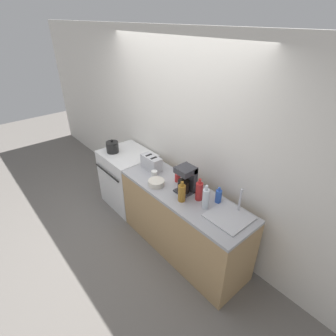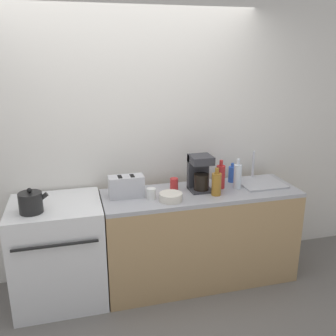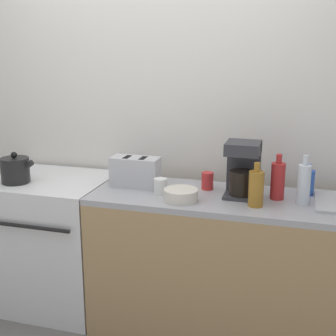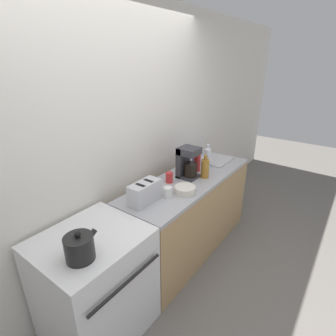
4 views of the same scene
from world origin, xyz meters
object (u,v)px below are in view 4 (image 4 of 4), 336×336
(kettle, at_px, (80,248))
(cup_white, at_px, (168,192))
(bottle_red, at_px, (197,161))
(stove, at_px, (96,284))
(bottle_amber, at_px, (205,168))
(toaster, at_px, (145,192))
(cup_red, at_px, (169,177))
(bottle_clear, at_px, (207,158))
(bowl, at_px, (185,190))
(coffee_maker, at_px, (187,162))
(bottle_blue, at_px, (195,157))

(kettle, relative_size, cup_white, 2.42)
(kettle, height_order, bottle_red, bottle_red)
(stove, xyz_separation_m, bottle_amber, (1.38, -0.16, 0.54))
(toaster, height_order, cup_red, toaster)
(bottle_clear, xyz_separation_m, bottle_red, (-0.14, 0.05, -0.01))
(bottle_amber, bearing_deg, cup_red, 144.21)
(bowl, bearing_deg, cup_red, 68.36)
(bottle_red, height_order, cup_white, bottle_red)
(toaster, bearing_deg, stove, -179.17)
(stove, xyz_separation_m, kettle, (-0.17, -0.13, 0.52))
(toaster, relative_size, bottle_red, 1.14)
(cup_white, bearing_deg, bottle_amber, -6.09)
(coffee_maker, relative_size, cup_white, 3.47)
(coffee_maker, distance_m, bottle_clear, 0.36)
(toaster, distance_m, bowl, 0.40)
(coffee_maker, relative_size, bottle_clear, 1.16)
(bottle_amber, bearing_deg, stove, 173.54)
(coffee_maker, height_order, cup_red, coffee_maker)
(toaster, bearing_deg, coffee_maker, -0.17)
(kettle, bearing_deg, cup_red, 9.63)
(toaster, height_order, coffee_maker, coffee_maker)
(kettle, bearing_deg, bottle_blue, 8.31)
(bottle_amber, bearing_deg, toaster, 167.91)
(coffee_maker, relative_size, bowl, 1.66)
(kettle, xyz_separation_m, bottle_amber, (1.54, -0.02, 0.02))
(stove, distance_m, toaster, 0.81)
(stove, bearing_deg, cup_white, -6.72)
(bottle_blue, bearing_deg, bottle_red, -143.51)
(kettle, distance_m, coffee_maker, 1.45)
(coffee_maker, relative_size, bottle_amber, 1.32)
(bottle_red, xyz_separation_m, bowl, (-0.53, -0.19, -0.08))
(bottle_red, distance_m, cup_white, 0.69)
(cup_white, bearing_deg, bottle_clear, 3.32)
(bottle_amber, distance_m, bottle_blue, 0.40)
(coffee_maker, xyz_separation_m, bottle_red, (0.20, -0.00, -0.06))
(stove, height_order, coffee_maker, coffee_maker)
(bottle_clear, relative_size, bottle_blue, 1.49)
(toaster, distance_m, bottle_amber, 0.79)
(kettle, bearing_deg, bottle_red, 4.81)
(kettle, distance_m, bowl, 1.12)
(coffee_maker, bearing_deg, bottle_amber, -58.99)
(bottle_clear, relative_size, bowl, 1.42)
(cup_white, bearing_deg, stove, 173.28)
(stove, distance_m, coffee_maker, 1.42)
(stove, height_order, bottle_clear, bottle_clear)
(bottle_clear, height_order, bowl, bottle_clear)
(coffee_maker, bearing_deg, bottle_clear, -8.79)
(bottle_clear, distance_m, bottle_amber, 0.27)
(cup_red, bearing_deg, bottle_red, -9.16)
(bottle_clear, distance_m, bottle_blue, 0.19)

